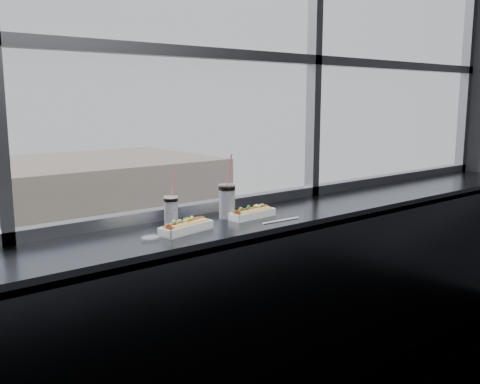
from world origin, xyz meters
TOP-DOWN VIEW (x-y plane):
  - wall_back_lower at (0.00, 1.50)m, footprint 6.00×0.00m
  - counter at (0.00, 1.23)m, footprint 6.00×0.55m
  - counter_fascia at (0.00, 0.97)m, footprint 6.00×0.04m
  - hotdog_tray_left at (-0.25, 1.16)m, footprint 0.31×0.15m
  - hotdog_tray_right at (0.22, 1.21)m, footprint 0.29×0.11m
  - soda_cup_left at (-0.23, 1.34)m, footprint 0.08×0.08m
  - soda_cup_right at (0.11, 1.29)m, footprint 0.10×0.10m
  - loose_straw at (0.28, 1.04)m, footprint 0.25×0.02m
  - wrapper at (-0.46, 1.15)m, footprint 0.10×0.07m
  - car_near_e at (13.74, 17.50)m, footprint 3.32×7.00m
  - car_far_c at (11.81, 25.50)m, footprint 3.07×7.04m
  - pedestrian_d at (7.20, 28.81)m, footprint 0.94×0.70m
  - tree_right at (11.97, 29.50)m, footprint 2.86×2.86m

SIDE VIEW (x-z plane):
  - pedestrian_d at x=7.20m, z-range -10.96..-8.85m
  - car_near_e at x=13.74m, z-range -10.94..-8.67m
  - car_far_c at x=11.81m, z-range -10.94..-8.61m
  - tree_right at x=11.97m, z-range -10.20..-5.73m
  - wall_back_lower at x=0.00m, z-range -2.45..3.55m
  - counter_fascia at x=0.00m, z-range 0.03..1.07m
  - counter at x=0.00m, z-range 1.04..1.10m
  - loose_straw at x=0.28m, z-range 1.10..1.11m
  - wrapper at x=-0.46m, z-range 1.10..1.12m
  - hotdog_tray_right at x=0.22m, z-range 1.09..1.16m
  - hotdog_tray_left at x=-0.25m, z-range 1.09..1.17m
  - soda_cup_left at x=-0.23m, z-range 1.04..1.33m
  - soda_cup_right at x=0.11m, z-range 1.03..1.38m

